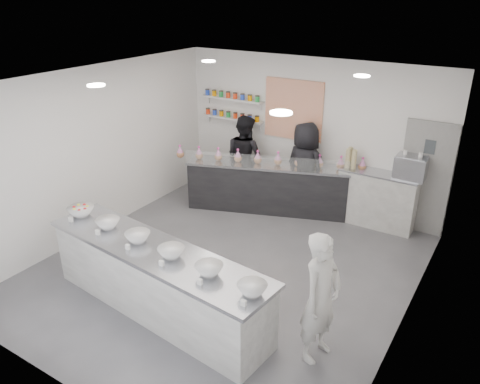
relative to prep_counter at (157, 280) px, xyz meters
name	(u,v)px	position (x,y,z in m)	size (l,w,h in m)	color
floor	(226,269)	(0.23, 1.38, -0.49)	(6.00, 6.00, 0.00)	#515156
ceiling	(224,82)	(0.23, 1.38, 2.51)	(6.00, 6.00, 0.00)	white
back_wall	(309,134)	(0.23, 4.38, 1.01)	(5.50, 5.50, 0.00)	white
left_wall	(97,152)	(-2.52, 1.38, 1.01)	(6.00, 6.00, 0.00)	white
right_wall	(414,230)	(2.98, 1.38, 1.01)	(6.00, 6.00, 0.00)	white
back_door	(425,179)	(2.53, 4.35, 0.56)	(0.88, 0.04, 2.10)	gray
pattern_panel	(293,110)	(-0.12, 4.35, 1.46)	(1.25, 0.03, 1.20)	#ED5515
jar_shelf_lower	(232,118)	(-1.52, 4.28, 1.11)	(1.45, 0.22, 0.04)	silver
jar_shelf_upper	(232,99)	(-1.52, 4.28, 1.53)	(1.45, 0.22, 0.04)	silver
preserve_jars	(232,106)	(-1.52, 4.26, 1.39)	(1.45, 0.10, 0.56)	#FD3D14
downlight_0	(96,85)	(-1.17, 0.38, 2.49)	(0.24, 0.24, 0.02)	white
downlight_1	(281,113)	(1.63, 0.38, 2.49)	(0.24, 0.24, 0.02)	white
downlight_2	(209,61)	(-1.17, 2.98, 2.49)	(0.24, 0.24, 0.02)	white
downlight_3	(362,76)	(1.63, 2.98, 2.49)	(0.24, 0.24, 0.02)	white
prep_counter	(157,280)	(0.00, 0.00, 0.00)	(3.62, 0.82, 0.99)	#9B9A96
back_bar	(267,187)	(-0.29, 3.64, 0.00)	(3.20, 0.59, 0.99)	black
sneeze_guard	(266,162)	(-0.19, 3.38, 0.63)	(3.16, 0.01, 0.27)	white
espresso_ledge	(377,199)	(1.78, 4.16, 0.04)	(1.44, 0.46, 1.07)	#9B9A96
espresso_machine	(411,168)	(2.29, 4.16, 0.78)	(0.53, 0.37, 0.41)	#93969E
cup_stacks	(352,158)	(1.23, 4.16, 0.76)	(0.24, 0.24, 0.37)	tan
prep_bowls	(154,245)	(0.00, 0.00, 0.56)	(3.60, 0.45, 0.14)	white
label_cards	(131,265)	(0.05, -0.49, 0.53)	(3.31, 0.04, 0.07)	white
cookie_bags	(268,158)	(-0.29, 3.64, 0.63)	(3.75, 0.15, 0.27)	#CE7CB9
woman_prep	(321,298)	(2.24, 0.38, 0.35)	(0.61, 0.40, 1.69)	beige
staff_left	(245,157)	(-1.03, 3.98, 0.40)	(0.87, 0.68, 1.80)	black
staff_right	(304,168)	(0.35, 3.98, 0.43)	(0.90, 0.59, 1.85)	black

